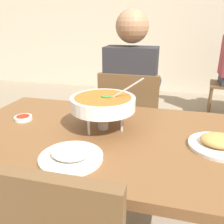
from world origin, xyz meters
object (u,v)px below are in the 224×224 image
Objects in this scene: dining_table_main at (104,154)px; curry_bowl at (103,104)px; rice_plate at (71,155)px; appetizer_plate at (219,143)px; chair_diner_main at (130,122)px; sauce_dish at (23,118)px; diner_main at (131,91)px.

curry_bowl reaches higher than dining_table_main.
rice_plate is 1.00× the size of appetizer_plate.
dining_table_main is 0.51m from appetizer_plate.
rice_plate is (-0.06, -0.24, 0.13)m from dining_table_main.
chair_diner_main is 10.00× the size of sauce_dish.
dining_table_main is 0.70m from chair_diner_main.
dining_table_main is 15.36× the size of sauce_dish.
dining_table_main is 4.16× the size of curry_bowl.
chair_diner_main reaches higher than sauce_dish.
dining_table_main is at bearing -70.47° from curry_bowl.
rice_plate is 2.67× the size of sauce_dish.
diner_main is 5.46× the size of rice_plate.
chair_diner_main is at bearing 90.00° from dining_table_main.
chair_diner_main is 0.24m from diner_main.
rice_plate is at bearing -103.08° from dining_table_main.
sauce_dish is (-0.45, -0.64, 0.24)m from chair_diner_main.
diner_main is 5.46× the size of appetizer_plate.
sauce_dish is (-0.45, 0.05, 0.12)m from dining_table_main.
appetizer_plate is at bearing 22.98° from rice_plate.
diner_main is 3.94× the size of curry_bowl.
diner_main reaches higher than curry_bowl.
curry_bowl is (-0.02, -0.64, 0.36)m from chair_diner_main.
chair_diner_main is 0.97m from rice_plate.
appetizer_plate is at bearing -56.22° from diner_main.
diner_main reaches higher than chair_diner_main.
chair_diner_main is 2.71× the size of curry_bowl.
rice_plate is (-0.04, -0.29, -0.11)m from curry_bowl.
curry_bowl is 0.45m from sauce_dish.
appetizer_plate is at bearing -3.61° from sauce_dish.
rice_plate reaches higher than sauce_dish.
curry_bowl reaches higher than appetizer_plate.
diner_main is 0.88m from appetizer_plate.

